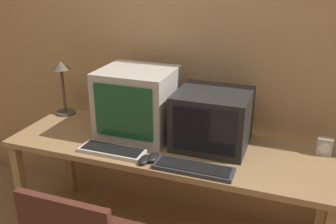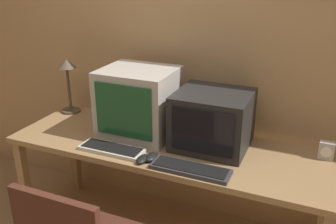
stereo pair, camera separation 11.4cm
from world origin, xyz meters
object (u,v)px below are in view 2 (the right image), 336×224
mouse_near_keyboard (151,157)px  monitor_right (213,120)px  mouse_far_corner (143,159)px  desk_lamp (68,76)px  monitor_left (139,102)px  keyboard_side (190,169)px  keyboard_main (112,149)px  desk_clock (326,151)px

mouse_near_keyboard → monitor_right: bearing=49.9°
mouse_far_corner → desk_lamp: bearing=150.9°
monitor_left → keyboard_side: 0.61m
keyboard_main → mouse_far_corner: bearing=-10.3°
mouse_near_keyboard → keyboard_side: bearing=-6.8°
monitor_left → desk_clock: (1.14, 0.10, -0.16)m
mouse_near_keyboard → desk_lamp: desk_lamp is taller
mouse_near_keyboard → mouse_far_corner: bearing=-133.3°
mouse_far_corner → mouse_near_keyboard: bearing=46.7°
monitor_right → desk_clock: 0.67m
keyboard_main → desk_lamp: (-0.62, 0.43, 0.27)m
keyboard_main → monitor_right: bearing=30.4°
desk_lamp → desk_clock: bearing=-0.9°
keyboard_side → mouse_near_keyboard: size_ratio=3.90×
keyboard_side → desk_clock: bearing=33.1°
desk_clock → desk_lamp: (-1.79, 0.03, 0.23)m
keyboard_main → desk_lamp: desk_lamp is taller
monitor_left → keyboard_side: (0.48, -0.33, -0.20)m
desk_lamp → monitor_left: bearing=-11.4°
keyboard_side → monitor_left: bearing=145.5°
monitor_left → mouse_far_corner: (0.19, -0.34, -0.20)m
desk_clock → mouse_near_keyboard: bearing=-156.1°
desk_clock → desk_lamp: desk_lamp is taller
keyboard_side → mouse_far_corner: mouse_far_corner is taller
mouse_near_keyboard → desk_lamp: 1.01m
monitor_right → keyboard_main: 0.63m
desk_clock → desk_lamp: 1.81m
mouse_far_corner → desk_lamp: 1.00m
mouse_near_keyboard → desk_clock: 1.00m
keyboard_main → mouse_near_keyboard: (0.26, -0.00, 0.01)m
monitor_left → desk_clock: size_ratio=4.34×
monitor_right → mouse_far_corner: size_ratio=3.89×
mouse_far_corner → desk_clock: 1.05m
mouse_near_keyboard → keyboard_main: bearing=179.6°
keyboard_side → keyboard_main: bearing=176.5°
monitor_right → mouse_near_keyboard: monitor_right is taller
mouse_near_keyboard → desk_lamp: (-0.88, 0.43, 0.26)m
monitor_left → monitor_right: 0.49m
keyboard_side → desk_lamp: 1.25m
monitor_left → mouse_near_keyboard: size_ratio=4.07×
monitor_right → keyboard_side: monitor_right is taller
keyboard_side → desk_lamp: size_ratio=1.09×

